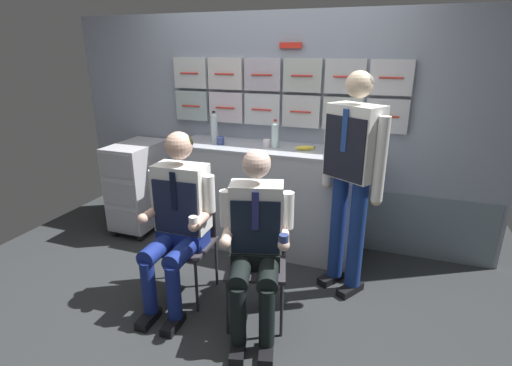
% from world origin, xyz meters
% --- Properties ---
extents(ground, '(4.80, 4.80, 0.04)m').
position_xyz_m(ground, '(0.00, 0.00, -0.02)').
color(ground, '#2C2F30').
extents(galley_bulkhead, '(4.20, 0.14, 2.15)m').
position_xyz_m(galley_bulkhead, '(0.01, 1.37, 1.08)').
color(galley_bulkhead, '#8E97AA').
rests_on(galley_bulkhead, ground).
extents(galley_counter, '(1.78, 0.53, 0.99)m').
position_xyz_m(galley_counter, '(0.09, 1.09, 0.50)').
color(galley_counter, silver).
rests_on(galley_counter, ground).
extents(service_trolley, '(0.40, 0.65, 0.92)m').
position_xyz_m(service_trolley, '(-1.32, 1.01, 0.49)').
color(service_trolley, black).
rests_on(service_trolley, ground).
extents(folding_chair_left, '(0.42, 0.42, 0.83)m').
position_xyz_m(folding_chair_left, '(-0.28, 0.21, 0.51)').
color(folding_chair_left, '#2D2D33').
rests_on(folding_chair_left, ground).
extents(crew_member_left, '(0.52, 0.64, 1.29)m').
position_xyz_m(crew_member_left, '(-0.27, 0.06, 0.71)').
color(crew_member_left, black).
rests_on(crew_member_left, ground).
extents(folding_chair_right, '(0.49, 0.49, 0.83)m').
position_xyz_m(folding_chair_right, '(0.31, 0.12, 0.51)').
color(folding_chair_right, '#2D2D33').
rests_on(folding_chair_right, ground).
extents(crew_member_right, '(0.51, 0.65, 1.23)m').
position_xyz_m(crew_member_right, '(0.36, -0.03, 0.67)').
color(crew_member_right, black).
rests_on(crew_member_right, ground).
extents(crew_member_standing, '(0.47, 0.39, 1.69)m').
position_xyz_m(crew_member_standing, '(0.86, 0.64, 1.01)').
color(crew_member_standing, black).
rests_on(crew_member_standing, ground).
extents(sparkling_bottle_green, '(0.07, 0.07, 0.29)m').
position_xyz_m(sparkling_bottle_green, '(-0.49, 1.13, 1.13)').
color(sparkling_bottle_green, silver).
rests_on(sparkling_bottle_green, galley_counter).
extents(water_bottle_clear, '(0.06, 0.06, 0.25)m').
position_xyz_m(water_bottle_clear, '(0.14, 1.07, 1.11)').
color(water_bottle_clear, silver).
rests_on(water_bottle_clear, galley_counter).
extents(paper_cup_tan, '(0.07, 0.07, 0.06)m').
position_xyz_m(paper_cup_tan, '(0.63, 1.03, 1.03)').
color(paper_cup_tan, tan).
rests_on(paper_cup_tan, galley_counter).
extents(espresso_cup_small, '(0.07, 0.07, 0.07)m').
position_xyz_m(espresso_cup_small, '(-0.38, 1.02, 1.03)').
color(espresso_cup_small, navy).
rests_on(espresso_cup_small, galley_counter).
extents(coffee_cup_spare, '(0.07, 0.07, 0.06)m').
position_xyz_m(coffee_cup_spare, '(0.05, 1.09, 1.03)').
color(coffee_cup_spare, white).
rests_on(coffee_cup_spare, galley_counter).
extents(snack_banana, '(0.17, 0.10, 0.04)m').
position_xyz_m(snack_banana, '(0.41, 1.07, 1.01)').
color(snack_banana, yellow).
rests_on(snack_banana, galley_counter).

